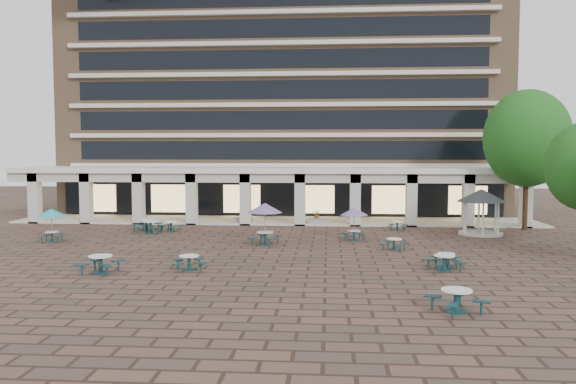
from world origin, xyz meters
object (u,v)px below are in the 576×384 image
at_px(picnic_table_3, 444,261).
at_px(planter_right, 317,219).
at_px(gazebo, 481,201).
at_px(picnic_table_2, 457,299).
at_px(planter_left, 243,217).
at_px(picnic_table_1, 189,261).

bearing_deg(picnic_table_3, planter_right, 93.65).
distance_m(picnic_table_3, gazebo, 13.28).
bearing_deg(planter_right, picnic_table_2, -77.22).
distance_m(gazebo, planter_right, 12.24).
relative_size(gazebo, planter_left, 2.21).
xyz_separation_m(picnic_table_1, gazebo, (17.00, 12.95, 1.90)).
xyz_separation_m(picnic_table_1, planter_right, (5.73, 17.37, 0.05)).
relative_size(picnic_table_2, gazebo, 0.67).
bearing_deg(gazebo, picnic_table_2, -107.07).
bearing_deg(picnic_table_3, planter_left, 108.96).
relative_size(picnic_table_3, planter_left, 1.31).
relative_size(picnic_table_3, planter_right, 1.31).
height_order(picnic_table_1, gazebo, gazebo).
bearing_deg(gazebo, planter_left, 165.49).
relative_size(picnic_table_2, picnic_table_3, 1.13).
relative_size(gazebo, planter_right, 2.21).
distance_m(picnic_table_3, planter_left, 20.61).
distance_m(planter_left, planter_right, 5.83).
height_order(picnic_table_2, picnic_table_3, picnic_table_2).
xyz_separation_m(picnic_table_2, planter_left, (-11.19, 23.64, 0.08)).
bearing_deg(planter_left, picnic_table_3, -53.76).
height_order(picnic_table_2, gazebo, gazebo).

